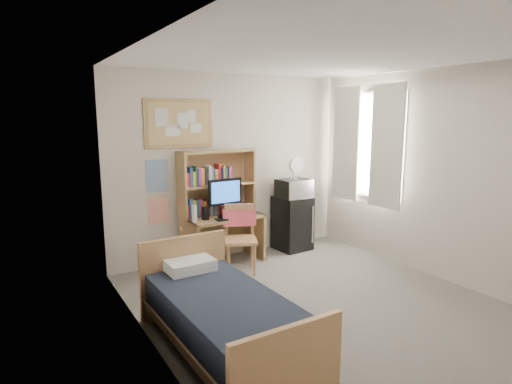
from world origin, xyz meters
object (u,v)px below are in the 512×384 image
speaker_left (205,213)px  desk_fan (294,169)px  speaker_right (244,208)px  microwave (294,188)px  desk_chair (241,240)px  desk (223,240)px  bed (225,323)px  monitor (225,198)px  bulletin_board (179,123)px  mini_fridge (292,223)px

speaker_left → desk_fan: 1.57m
speaker_right → microwave: (0.89, 0.06, 0.20)m
speaker_left → desk_fan: bearing=0.5°
microwave → desk_chair: bearing=-162.0°
speaker_right → desk_fan: 1.01m
speaker_left → speaker_right: 0.60m
desk → desk_chair: desk_chair is taller
bed → speaker_left: size_ratio=10.02×
bed → desk_fan: bearing=42.0°
speaker_right → bed: bearing=-126.3°
desk → microwave: (1.19, 0.02, 0.61)m
bed → speaker_right: bearing=55.7°
monitor → desk_chair: bearing=-90.1°
bed → microwave: size_ratio=3.82×
bulletin_board → monitor: size_ratio=1.79×
bulletin_board → monitor: bulletin_board is taller
bulletin_board → speaker_right: bulletin_board is taller
desk_chair → speaker_right: size_ratio=5.33×
microwave → desk_fan: 0.29m
desk_chair → mini_fridge: (1.17, 0.49, -0.04)m
monitor → speaker_right: monitor is taller
bed → speaker_right: 2.42m
mini_fridge → speaker_right: bearing=-178.5°
bed → microwave: 3.08m
desk → desk_chair: bearing=-90.1°
desk_fan → speaker_left: bearing=179.8°
bulletin_board → desk_chair: 1.73m
desk → mini_fridge: size_ratio=1.31×
speaker_left → speaker_right: size_ratio=1.07×
monitor → microwave: 1.19m
bulletin_board → desk: size_ratio=0.88×
mini_fridge → bed: size_ratio=0.46×
bulletin_board → microwave: (1.68, -0.26, -0.97)m
speaker_right → desk_fan: size_ratio=0.55×
mini_fridge → desk_fan: desk_fan is taller
speaker_right → desk_chair: bearing=-127.6°
desk_chair → desk_fan: 1.49m
speaker_left → microwave: 1.50m
mini_fridge → desk_chair: bearing=-161.1°
desk_chair → speaker_left: desk_chair is taller
bed → monitor: 2.31m
bulletin_board → desk_fan: 1.84m
bulletin_board → monitor: (0.49, -0.34, -0.99)m
bulletin_board → desk_fan: (1.68, -0.26, -0.68)m
mini_fridge → bed: bearing=-140.4°
monitor → speaker_left: bearing=180.0°
desk → microwave: microwave is taller
mini_fridge → desk: bearing=178.0°
speaker_right → desk_fan: bearing=0.9°
desk → desk_chair: 0.46m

